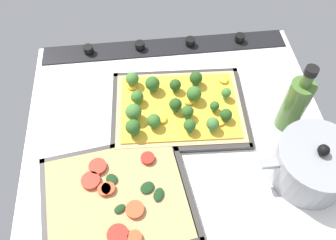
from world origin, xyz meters
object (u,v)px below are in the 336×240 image
baking_tray_front (179,109)px  baking_tray_back (117,199)px  broccoli_pizza (176,105)px  veggie_pizza_back (116,199)px  cooking_pot (313,164)px  oil_bottle (295,104)px

baking_tray_front → baking_tray_back: size_ratio=1.02×
broccoli_pizza → veggie_pizza_back: 27.43cm
broccoli_pizza → cooking_pot: (-27.07, 20.95, 2.73)cm
broccoli_pizza → veggie_pizza_back: size_ratio=1.02×
veggie_pizza_back → oil_bottle: (-42.37, -15.62, 7.00)cm
baking_tray_back → cooking_pot: 42.83cm
baking_tray_front → broccoli_pizza: size_ratio=1.08×
baking_tray_back → veggie_pizza_back: bearing=43.9°
broccoli_pizza → cooking_pot: bearing=142.3°
broccoli_pizza → baking_tray_front: bearing=-175.5°
broccoli_pizza → veggie_pizza_back: (15.62, 22.51, -1.20)cm
oil_bottle → cooking_pot: bearing=91.3°
baking_tray_back → oil_bottle: (-42.24, -15.48, 7.74)cm
baking_tray_front → oil_bottle: oil_bottle is taller
baking_tray_back → cooking_pot: cooking_pot is taller
baking_tray_front → cooking_pot: (-26.18, 21.02, 4.67)cm
baking_tray_front → cooking_pot: size_ratio=1.47×
baking_tray_front → oil_bottle: (-25.87, 6.96, 7.74)cm
broccoli_pizza → baking_tray_back: bearing=55.3°
broccoli_pizza → baking_tray_back: broccoli_pizza is taller
broccoli_pizza → oil_bottle: size_ratio=1.65×
baking_tray_back → cooking_pot: bearing=-178.1°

